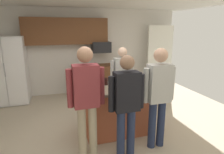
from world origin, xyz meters
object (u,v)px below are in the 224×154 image
(person_guest_left, at_px, (159,92))
(glass_dark_ale, at_px, (89,83))
(microwave_over_range, at_px, (101,47))
(glass_pilsner, at_px, (131,86))
(person_guest_right, at_px, (86,96))
(tumbler_amber, at_px, (139,81))
(glass_short_whisky, at_px, (106,81))
(refrigerator, at_px, (8,71))
(person_elder_center, at_px, (122,77))
(serving_tray, at_px, (122,84))
(kitchen_island, at_px, (117,109))
(person_host_foreground, at_px, (126,101))
(mug_ceramic_white, at_px, (133,79))

(person_guest_left, distance_m, glass_dark_ale, 1.28)
(microwave_over_range, distance_m, glass_pilsner, 2.73)
(person_guest_right, bearing_deg, microwave_over_range, 31.32)
(person_guest_right, height_order, tumbler_amber, person_guest_right)
(glass_short_whisky, bearing_deg, refrigerator, 134.59)
(person_guest_left, height_order, person_guest_right, person_guest_right)
(person_elder_center, bearing_deg, serving_tray, 7.57)
(kitchen_island, height_order, person_host_foreground, person_host_foreground)
(microwave_over_range, height_order, glass_dark_ale, microwave_over_range)
(person_elder_center, height_order, glass_short_whisky, person_elder_center)
(mug_ceramic_white, bearing_deg, person_guest_right, -143.55)
(person_guest_left, height_order, person_host_foreground, person_guest_left)
(refrigerator, height_order, tumbler_amber, refrigerator)
(person_guest_left, bearing_deg, kitchen_island, -0.00)
(microwave_over_range, relative_size, serving_tray, 1.27)
(person_guest_left, xyz_separation_m, tumbler_amber, (-0.02, 0.68, 0.01))
(person_guest_right, height_order, mug_ceramic_white, person_guest_right)
(glass_pilsner, bearing_deg, person_guest_left, -52.74)
(microwave_over_range, height_order, glass_pilsner, microwave_over_range)
(microwave_over_range, distance_m, person_guest_left, 3.15)
(person_elder_center, distance_m, tumbler_amber, 0.72)
(person_elder_center, bearing_deg, tumbler_amber, 35.38)
(person_guest_left, bearing_deg, person_host_foreground, 62.27)
(refrigerator, bearing_deg, person_elder_center, -31.01)
(microwave_over_range, xyz_separation_m, glass_short_whisky, (-0.47, -2.27, -0.44))
(kitchen_island, xyz_separation_m, glass_pilsner, (0.18, -0.26, 0.53))
(person_guest_left, bearing_deg, glass_pilsner, 0.97)
(refrigerator, bearing_deg, person_guest_right, -60.92)
(microwave_over_range, distance_m, tumbler_amber, 2.48)
(glass_short_whisky, relative_size, serving_tray, 0.32)
(person_host_foreground, xyz_separation_m, person_guest_right, (-0.58, 0.18, 0.08))
(mug_ceramic_white, xyz_separation_m, glass_short_whisky, (-0.62, -0.09, 0.02))
(person_guest_left, distance_m, person_host_foreground, 0.61)
(mug_ceramic_white, relative_size, glass_pilsner, 0.97)
(person_guest_left, height_order, tumbler_amber, person_guest_left)
(person_elder_center, height_order, mug_ceramic_white, person_elder_center)
(person_elder_center, height_order, glass_dark_ale, person_elder_center)
(person_guest_left, height_order, glass_pilsner, person_guest_left)
(person_guest_right, xyz_separation_m, tumbler_amber, (1.15, 0.59, -0.02))
(glass_short_whisky, bearing_deg, kitchen_island, -44.59)
(mug_ceramic_white, bearing_deg, glass_short_whisky, -171.59)
(person_host_foreground, bearing_deg, refrigerator, 42.96)
(microwave_over_range, height_order, serving_tray, microwave_over_range)
(refrigerator, xyz_separation_m, tumbler_amber, (2.76, -2.31, 0.10))
(person_guest_left, bearing_deg, glass_dark_ale, 14.84)
(mug_ceramic_white, xyz_separation_m, glass_dark_ale, (-0.95, -0.13, 0.03))
(person_host_foreground, height_order, glass_pilsner, person_host_foreground)
(serving_tray, bearing_deg, person_guest_right, -141.15)
(person_guest_right, bearing_deg, serving_tray, -1.72)
(kitchen_island, distance_m, person_guest_left, 0.98)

